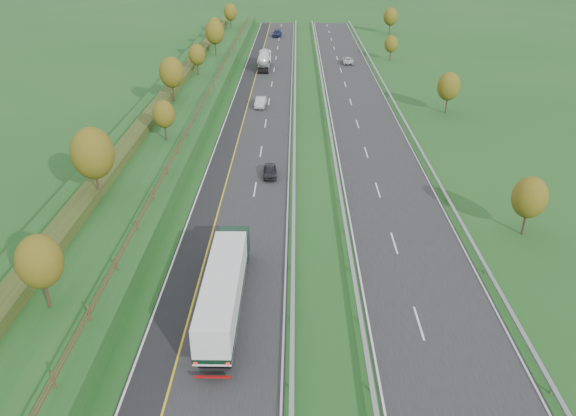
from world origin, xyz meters
name	(u,v)px	position (x,y,z in m)	size (l,w,h in m)	color
ground	(310,133)	(8.00, 55.00, 0.00)	(400.00, 400.00, 0.00)	#19471A
near_carriageway	(258,122)	(0.00, 60.00, 0.02)	(10.50, 200.00, 0.04)	black
far_carriageway	(365,122)	(16.50, 60.00, 0.02)	(10.50, 200.00, 0.04)	black
hard_shoulder	(233,121)	(-3.75, 60.00, 0.02)	(3.00, 200.00, 0.04)	black
lane_markings	(299,122)	(6.40, 59.88, 0.05)	(26.75, 200.00, 0.01)	silver
embankment_left	(173,115)	(-13.00, 60.00, 1.00)	(12.00, 200.00, 2.00)	#19471A
hedge_left	(159,105)	(-15.00, 60.00, 2.55)	(2.20, 180.00, 1.10)	#273816
fence_left	(201,105)	(-8.50, 59.59, 2.73)	(0.12, 189.06, 1.20)	#422B19
median_barrier_near	(295,118)	(5.70, 60.00, 0.61)	(0.32, 200.00, 0.71)	gray
median_barrier_far	(328,118)	(10.80, 60.00, 0.61)	(0.32, 200.00, 0.71)	gray
outer_barrier_far	(403,118)	(22.30, 60.00, 0.62)	(0.32, 200.00, 0.71)	gray
trees_left	(167,86)	(-12.64, 56.63, 6.37)	(6.64, 164.30, 7.66)	#2D2116
trees_far	(418,56)	(29.80, 89.21, 4.25)	(8.45, 118.60, 7.12)	#2D2116
box_lorry	(225,286)	(0.51, 12.34, 2.33)	(2.58, 16.28, 4.06)	black
road_tanker	(264,59)	(-0.91, 96.71, 1.86)	(2.40, 11.22, 3.46)	silver
car_dark_near	(270,171)	(2.81, 38.70, 0.70)	(1.57, 3.90, 1.33)	black
car_silver_mid	(261,102)	(0.02, 68.01, 0.82)	(1.65, 4.72, 1.56)	#A2A3A7
car_small_far	(277,33)	(0.60, 135.47, 0.85)	(2.28, 5.60, 1.62)	#14183F
car_oncoming	(348,60)	(17.24, 101.53, 0.72)	(2.26, 4.91, 1.36)	silver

